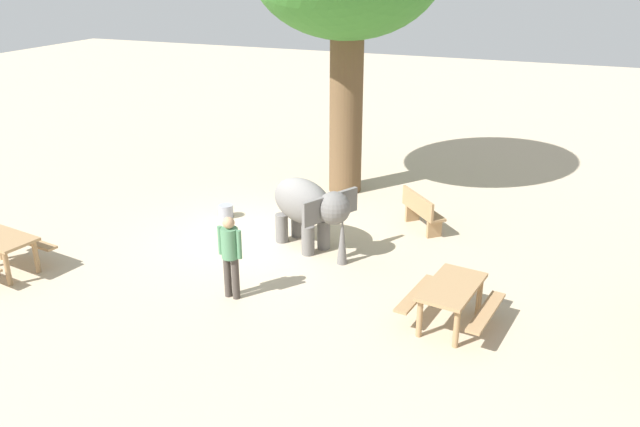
# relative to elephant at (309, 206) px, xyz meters

# --- Properties ---
(ground_plane) EXTENTS (60.00, 60.00, 0.00)m
(ground_plane) POSITION_rel_elephant_xyz_m (-0.14, -1.39, -0.98)
(ground_plane) COLOR #BAA88C
(elephant) EXTENTS (1.81, 2.16, 1.53)m
(elephant) POSITION_rel_elephant_xyz_m (0.00, 0.00, 0.00)
(elephant) COLOR slate
(elephant) RESTS_ON ground_plane
(person_handler) EXTENTS (0.32, 0.51, 1.62)m
(person_handler) POSITION_rel_elephant_xyz_m (2.57, -0.48, -0.03)
(person_handler) COLOR #3F3833
(person_handler) RESTS_ON ground_plane
(wooden_bench) EXTENTS (1.31, 1.24, 0.88)m
(wooden_bench) POSITION_rel_elephant_xyz_m (-1.96, 2.01, -0.51)
(wooden_bench) COLOR #9E7A51
(wooden_bench) RESTS_ON ground_plane
(picnic_table_near) EXTENTS (1.70, 1.68, 0.78)m
(picnic_table_near) POSITION_rel_elephant_xyz_m (2.04, 3.50, -0.39)
(picnic_table_near) COLOR #9E7A51
(picnic_table_near) RESTS_ON ground_plane
(picnic_table_far) EXTENTS (1.70, 1.72, 0.78)m
(picnic_table_far) POSITION_rel_elephant_xyz_m (3.38, -5.27, -0.39)
(picnic_table_far) COLOR #9E7A51
(picnic_table_far) RESTS_ON ground_plane
(feed_bucket) EXTENTS (0.36, 0.36, 0.32)m
(feed_bucket) POSITION_rel_elephant_xyz_m (-0.90, -2.60, -0.82)
(feed_bucket) COLOR gray
(feed_bucket) RESTS_ON ground_plane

